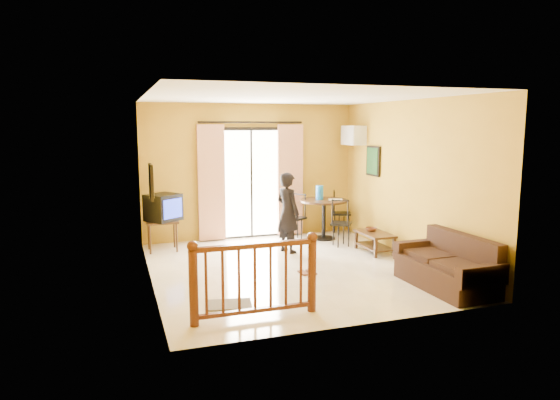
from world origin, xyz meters
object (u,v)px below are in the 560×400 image
object	(u,v)px
dining_table	(324,208)
standing_person	(288,213)
television	(163,207)
coffee_table	(375,239)
sofa	(449,268)

from	to	relation	value
dining_table	standing_person	distance (m)	1.34
television	coffee_table	world-z (taller)	television
dining_table	sofa	bearing A→B (deg)	-82.56
television	standing_person	world-z (taller)	standing_person
coffee_table	sofa	bearing A→B (deg)	-89.97
dining_table	standing_person	xyz separation A→B (m)	(-1.08, -0.79, 0.09)
dining_table	standing_person	size ratio (longest dim) A/B	0.66
dining_table	coffee_table	size ratio (longest dim) A/B	1.18
coffee_table	dining_table	bearing A→B (deg)	108.89
dining_table	sofa	distance (m)	3.55
sofa	standing_person	bearing A→B (deg)	118.46
dining_table	coffee_table	bearing A→B (deg)	-71.11
television	sofa	size ratio (longest dim) A/B	0.45
television	coffee_table	bearing A→B (deg)	-57.52
sofa	television	bearing A→B (deg)	135.25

